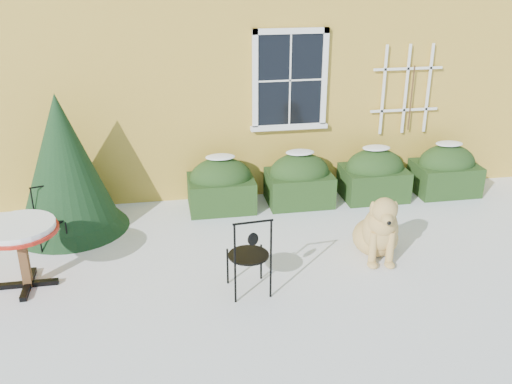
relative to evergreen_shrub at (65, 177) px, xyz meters
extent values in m
plane|color=white|center=(2.63, -2.22, -0.83)|extent=(80.00, 80.00, 0.00)
cube|color=black|center=(3.53, 0.74, 1.14)|extent=(1.05, 0.03, 1.45)
cube|color=white|center=(3.53, 0.73, 1.91)|extent=(1.23, 0.06, 0.09)
cube|color=white|center=(3.53, 0.73, 0.37)|extent=(1.23, 0.06, 0.09)
cube|color=white|center=(2.96, 0.73, 1.14)|extent=(0.09, 0.06, 1.63)
cube|color=white|center=(4.10, 0.73, 1.14)|extent=(0.09, 0.06, 1.63)
cube|color=white|center=(3.53, 0.72, 1.14)|extent=(0.02, 0.02, 1.45)
cube|color=white|center=(3.53, 0.72, 1.14)|extent=(1.05, 0.02, 0.02)
cube|color=white|center=(3.53, 0.73, 0.37)|extent=(1.29, 0.14, 0.07)
cube|color=white|center=(5.13, 0.72, 0.92)|extent=(0.04, 0.03, 1.50)
cube|color=white|center=(5.53, 0.72, 0.92)|extent=(0.04, 0.03, 1.50)
cube|color=white|center=(5.93, 0.72, 0.92)|extent=(0.04, 0.03, 1.50)
cube|color=white|center=(5.53, 0.72, 0.57)|extent=(1.20, 0.03, 0.04)
cube|color=white|center=(5.53, 0.72, 1.27)|extent=(1.20, 0.03, 0.04)
cylinder|color=#472D19|center=(5.63, 0.70, 0.77)|extent=(0.02, 0.02, 1.10)
cube|color=black|center=(2.33, 0.33, -0.57)|extent=(1.05, 0.80, 0.52)
ellipsoid|color=black|center=(2.33, 0.33, -0.31)|extent=(1.00, 0.72, 0.67)
ellipsoid|color=white|center=(2.33, 0.33, 0.05)|extent=(0.47, 0.32, 0.06)
cube|color=black|center=(3.63, 0.33, -0.57)|extent=(1.05, 0.80, 0.52)
ellipsoid|color=black|center=(3.63, 0.33, -0.31)|extent=(1.00, 0.72, 0.67)
ellipsoid|color=white|center=(3.63, 0.33, 0.05)|extent=(0.47, 0.32, 0.06)
cube|color=black|center=(4.93, 0.33, -0.57)|extent=(1.05, 0.80, 0.52)
ellipsoid|color=black|center=(4.93, 0.33, -0.31)|extent=(1.00, 0.72, 0.67)
ellipsoid|color=white|center=(4.93, 0.33, 0.05)|extent=(0.47, 0.32, 0.06)
cube|color=black|center=(6.23, 0.33, -0.57)|extent=(1.05, 0.80, 0.52)
ellipsoid|color=black|center=(6.23, 0.33, -0.31)|extent=(1.00, 0.72, 0.67)
ellipsoid|color=white|center=(6.23, 0.33, 0.05)|extent=(0.47, 0.32, 0.06)
cone|color=black|center=(0.00, 0.00, -0.34)|extent=(1.71, 1.71, 0.99)
cone|color=black|center=(0.00, 0.00, 0.20)|extent=(1.53, 1.53, 2.07)
cube|color=black|center=(-0.35, -1.62, -0.80)|extent=(0.72, 0.08, 0.06)
cube|color=black|center=(-0.35, -1.62, -0.80)|extent=(0.08, 0.72, 0.06)
cube|color=brown|center=(-0.35, -1.62, -0.45)|extent=(0.10, 0.10, 0.78)
cylinder|color=#AB190E|center=(-0.35, -1.62, -0.06)|extent=(0.93, 0.93, 0.04)
cylinder|color=white|center=(-0.35, -1.62, -0.01)|extent=(0.87, 0.87, 0.07)
cylinder|color=black|center=(2.56, -1.95, -0.59)|extent=(0.03, 0.03, 0.49)
cylinder|color=black|center=(2.13, -1.98, -0.59)|extent=(0.03, 0.03, 0.49)
cylinder|color=black|center=(2.60, -2.38, -0.59)|extent=(0.03, 0.03, 0.49)
cylinder|color=black|center=(2.16, -2.42, -0.59)|extent=(0.03, 0.03, 0.49)
cylinder|color=black|center=(2.36, -2.18, -0.35)|extent=(0.50, 0.50, 0.02)
cylinder|color=black|center=(2.60, -2.38, -0.07)|extent=(0.03, 0.03, 0.54)
cylinder|color=black|center=(2.16, -2.42, -0.07)|extent=(0.03, 0.03, 0.54)
cylinder|color=black|center=(2.38, -2.40, 0.20)|extent=(0.48, 0.07, 0.03)
ellipsoid|color=black|center=(2.38, -2.40, -0.02)|extent=(0.13, 0.04, 0.17)
cylinder|color=black|center=(-0.32, -0.77, -0.63)|extent=(0.02, 0.02, 0.40)
cylinder|color=black|center=(0.03, -0.67, -0.63)|extent=(0.02, 0.02, 0.40)
cylinder|color=black|center=(-0.42, -0.42, -0.63)|extent=(0.02, 0.02, 0.40)
cylinder|color=black|center=(-0.07, -0.32, -0.63)|extent=(0.02, 0.02, 0.40)
cylinder|color=black|center=(-0.19, -0.55, -0.43)|extent=(0.41, 0.41, 0.02)
cylinder|color=black|center=(-0.42, -0.42, -0.21)|extent=(0.02, 0.02, 0.45)
cylinder|color=black|center=(-0.07, -0.32, -0.21)|extent=(0.02, 0.02, 0.45)
cylinder|color=black|center=(-0.24, -0.37, 0.02)|extent=(0.39, 0.13, 0.02)
ellipsoid|color=black|center=(-0.24, -0.37, -0.16)|extent=(0.11, 0.06, 0.14)
ellipsoid|color=tan|center=(4.25, -1.51, -0.60)|extent=(0.73, 0.78, 0.51)
ellipsoid|color=tan|center=(4.21, -1.74, -0.38)|extent=(0.54, 0.50, 0.63)
sphere|color=tan|center=(4.20, -1.81, -0.24)|extent=(0.39, 0.39, 0.39)
cylinder|color=tan|center=(4.08, -1.88, -0.58)|extent=(0.10, 0.10, 0.50)
cylinder|color=tan|center=(4.30, -1.92, -0.58)|extent=(0.10, 0.10, 0.50)
ellipsoid|color=tan|center=(4.07, -1.94, -0.79)|extent=(0.14, 0.18, 0.08)
ellipsoid|color=tan|center=(4.29, -1.97, -0.79)|extent=(0.14, 0.18, 0.08)
cylinder|color=tan|center=(4.20, -1.82, -0.17)|extent=(0.27, 0.32, 0.27)
sphere|color=tan|center=(4.19, -1.88, -0.03)|extent=(0.33, 0.33, 0.33)
ellipsoid|color=tan|center=(4.17, -2.02, -0.08)|extent=(0.19, 0.28, 0.15)
sphere|color=black|center=(4.15, -2.14, -0.08)|extent=(0.06, 0.06, 0.06)
ellipsoid|color=tan|center=(4.06, -1.81, -0.03)|extent=(0.10, 0.12, 0.21)
ellipsoid|color=tan|center=(4.34, -1.85, -0.03)|extent=(0.10, 0.12, 0.21)
cylinder|color=tan|center=(4.50, -1.30, -0.77)|extent=(0.23, 0.41, 0.09)
camera|label=1|loc=(1.39, -8.16, 3.03)|focal=40.00mm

